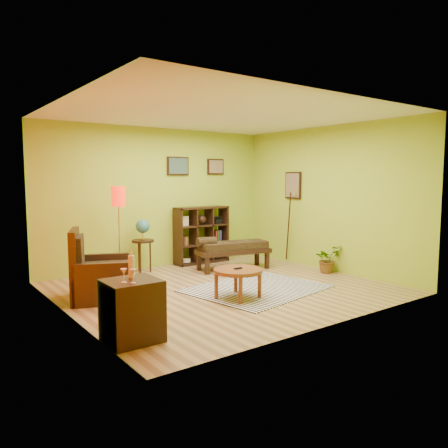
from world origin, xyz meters
TOP-DOWN VIEW (x-y plane):
  - ground at (0.00, 0.00)m, footprint 5.00×5.00m
  - room_shell at (-0.09, 0.01)m, footprint 5.04×4.54m
  - zebra_rug at (0.41, -0.36)m, footprint 2.36×2.03m
  - coffee_table at (-0.20, -0.63)m, footprint 0.73×0.73m
  - armchair at (-1.89, 0.57)m, footprint 1.12×1.11m
  - side_cabinet at (-2.20, -1.29)m, footprint 0.58×0.53m
  - floor_lamp at (-1.21, 1.38)m, footprint 0.25×0.25m
  - globe_table at (-0.53, 1.89)m, footprint 0.42×0.42m
  - cube_shelf at (0.91, 2.03)m, footprint 1.20×0.35m
  - bench at (0.98, 1.09)m, footprint 1.54×0.80m
  - potted_plant at (2.30, -0.21)m, footprint 0.49×0.54m

SIDE VIEW (x-z plane):
  - ground at x=0.00m, z-range 0.00..0.00m
  - zebra_rug at x=0.41m, z-range 0.00..0.01m
  - potted_plant at x=2.30m, z-range 0.00..0.41m
  - armchair at x=-1.89m, z-range -0.21..0.85m
  - side_cabinet at x=-2.20m, z-range -0.15..0.85m
  - coffee_table at x=-0.20m, z-range 0.15..0.62m
  - bench at x=0.98m, z-range 0.09..0.77m
  - cube_shelf at x=0.91m, z-range 0.00..1.20m
  - globe_table at x=-0.53m, z-range 0.26..1.28m
  - floor_lamp at x=-1.21m, z-range 0.51..2.17m
  - room_shell at x=-0.09m, z-range 0.39..3.21m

